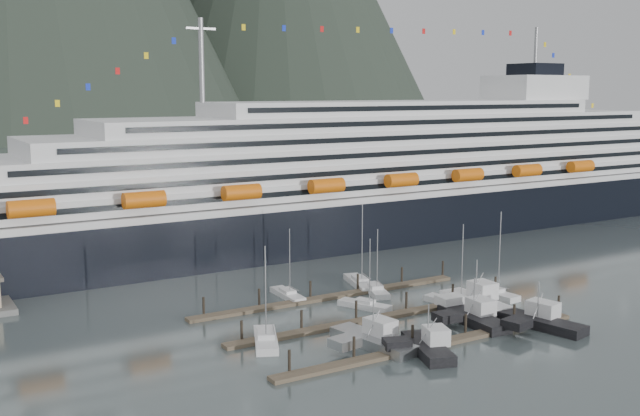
# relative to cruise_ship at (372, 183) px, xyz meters

# --- Properties ---
(ground) EXTENTS (1600.00, 1600.00, 0.00)m
(ground) POSITION_rel_cruise_ship_xyz_m (-30.03, -54.94, -12.04)
(ground) COLOR #4A5858
(ground) RESTS_ON ground
(cruise_ship) EXTENTS (210.00, 30.40, 50.30)m
(cruise_ship) POSITION_rel_cruise_ship_xyz_m (0.00, 0.00, 0.00)
(cruise_ship) COLOR black
(cruise_ship) RESTS_ON ground
(dock_near) EXTENTS (48.18, 2.28, 3.20)m
(dock_near) POSITION_rel_cruise_ship_xyz_m (-34.95, -64.89, -11.73)
(dock_near) COLOR brown
(dock_near) RESTS_ON ground
(dock_mid) EXTENTS (48.18, 2.28, 3.20)m
(dock_mid) POSITION_rel_cruise_ship_xyz_m (-34.95, -51.89, -11.73)
(dock_mid) COLOR brown
(dock_mid) RESTS_ON ground
(dock_far) EXTENTS (48.18, 2.28, 3.20)m
(dock_far) POSITION_rel_cruise_ship_xyz_m (-34.95, -38.89, -11.73)
(dock_far) COLOR brown
(dock_far) RESTS_ON ground
(sailboat_a) EXTENTS (6.57, 10.09, 13.72)m
(sailboat_a) POSITION_rel_cruise_ship_xyz_m (-53.53, -52.85, -11.60)
(sailboat_a) COLOR silver
(sailboat_a) RESTS_ON ground
(sailboat_c) EXTENTS (5.59, 8.60, 11.21)m
(sailboat_c) POSITION_rel_cruise_ship_xyz_m (-33.38, -46.21, -11.65)
(sailboat_c) COLOR silver
(sailboat_c) RESTS_ON ground
(sailboat_d) EXTENTS (4.90, 10.66, 13.28)m
(sailboat_d) POSITION_rel_cruise_ship_xyz_m (-20.75, -52.34, -11.63)
(sailboat_d) COLOR silver
(sailboat_d) RESTS_ON ground
(sailboat_e) EXTENTS (2.78, 8.92, 11.67)m
(sailboat_e) POSITION_rel_cruise_ship_xyz_m (-40.56, -34.95, -11.65)
(sailboat_e) COLOR silver
(sailboat_e) RESTS_ON ground
(sailboat_f) EXTENTS (5.15, 8.96, 11.19)m
(sailboat_f) POSITION_rel_cruise_ship_xyz_m (-27.08, -40.10, -11.64)
(sailboat_f) COLOR silver
(sailboat_f) RESTS_ON ground
(sailboat_g) EXTENTS (5.39, 10.87, 14.60)m
(sailboat_g) POSITION_rel_cruise_ship_xyz_m (-26.67, -34.95, -11.61)
(sailboat_g) COLOR silver
(sailboat_g) RESTS_ON ground
(sailboat_h) EXTENTS (3.29, 9.08, 14.36)m
(sailboat_h) POSITION_rel_cruise_ship_xyz_m (-12.02, -51.57, -11.61)
(sailboat_h) COLOR silver
(sailboat_h) RESTS_ON ground
(trawler_a) EXTENTS (9.76, 13.41, 7.15)m
(trawler_a) POSITION_rel_cruise_ship_xyz_m (-42.22, -60.86, -11.13)
(trawler_a) COLOR #989B9D
(trawler_a) RESTS_ON ground
(trawler_b) EXTENTS (9.15, 11.27, 6.95)m
(trawler_b) POSITION_rel_cruise_ship_xyz_m (-37.79, -66.47, -11.15)
(trawler_b) COLOR black
(trawler_b) RESTS_ON ground
(trawler_c) EXTENTS (10.27, 14.26, 7.05)m
(trawler_c) POSITION_rel_cruise_ship_xyz_m (-17.84, -66.02, -11.14)
(trawler_c) COLOR black
(trawler_c) RESTS_ON ground
(trawler_d) EXTENTS (9.23, 12.46, 7.31)m
(trawler_d) POSITION_rel_cruise_ship_xyz_m (-24.54, -60.36, -11.12)
(trawler_d) COLOR black
(trawler_d) RESTS_ON ground
(trawler_e) EXTENTS (9.77, 12.82, 8.25)m
(trawler_e) POSITION_rel_cruise_ship_xyz_m (-18.96, -54.72, -11.03)
(trawler_e) COLOR silver
(trawler_e) RESTS_ON ground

